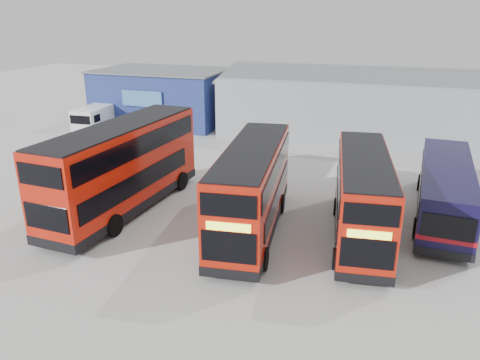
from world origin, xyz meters
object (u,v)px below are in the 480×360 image
at_px(maintenance_shed, 399,105).
at_px(single_decker_blue, 444,192).
at_px(double_decker_right, 362,198).
at_px(double_decker_centre, 252,190).
at_px(panel_van, 97,117).
at_px(double_decker_left, 123,169).
at_px(office_block, 163,96).

bearing_deg(maintenance_shed, single_decker_blue, -81.92).
bearing_deg(double_decker_right, double_decker_centre, -175.69).
bearing_deg(double_decker_right, panel_van, 142.86).
bearing_deg(double_decker_right, maintenance_shed, 79.13).
height_order(maintenance_shed, panel_van, maintenance_shed).
distance_m(double_decker_right, single_decker_blue, 5.51).
bearing_deg(panel_van, single_decker_blue, -23.83).
bearing_deg(single_decker_blue, double_decker_left, 18.21).
distance_m(office_block, maintenance_shed, 22.09).
bearing_deg(panel_van, maintenance_shed, 12.24).
xyz_separation_m(maintenance_shed, panel_van, (-26.05, -7.41, -1.31)).
relative_size(double_decker_left, single_decker_blue, 1.06).
relative_size(maintenance_shed, double_decker_left, 2.63).
bearing_deg(double_decker_centre, double_decker_left, 170.84).
height_order(maintenance_shed, double_decker_left, maintenance_shed).
height_order(double_decker_centre, single_decker_blue, double_decker_centre).
xyz_separation_m(office_block, maintenance_shed, (22.00, 2.01, 0.02)).
xyz_separation_m(maintenance_shed, double_decker_right, (-1.45, -21.67, -0.56)).
distance_m(double_decker_centre, single_decker_blue, 10.39).
bearing_deg(office_block, double_decker_centre, -53.45).
bearing_deg(double_decker_centre, single_decker_blue, 20.74).
bearing_deg(single_decker_blue, maintenance_shed, -78.80).
height_order(double_decker_right, single_decker_blue, double_decker_right).
bearing_deg(maintenance_shed, double_decker_centre, -106.33).
relative_size(single_decker_blue, panel_van, 2.02).
distance_m(maintenance_shed, panel_van, 27.11).
xyz_separation_m(office_block, double_decker_centre, (15.35, -20.70, -0.40)).
xyz_separation_m(double_decker_centre, single_decker_blue, (9.20, 4.78, -0.72)).
xyz_separation_m(office_block, double_decker_left, (7.97, -20.39, -0.17)).
height_order(office_block, maintenance_shed, maintenance_shed).
bearing_deg(panel_van, office_block, 49.50).
height_order(office_block, double_decker_left, office_block).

